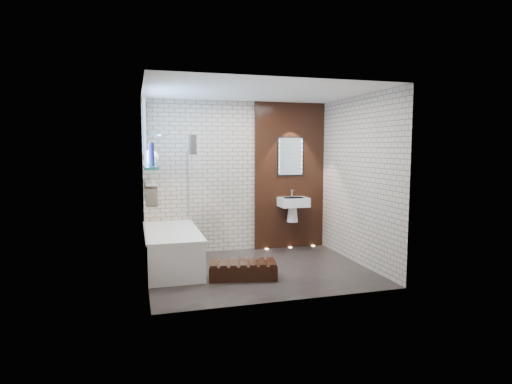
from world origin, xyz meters
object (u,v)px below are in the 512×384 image
object	(u,v)px
bathtub	(172,249)
washbasin	(293,205)
led_mirror	(290,156)
bath_screen	(191,181)
walnut_step	(243,271)

from	to	relation	value
bathtub	washbasin	bearing A→B (deg)	16.01
bathtub	led_mirror	bearing A→B (deg)	19.78
bath_screen	walnut_step	size ratio (longest dim) A/B	1.51
bathtub	washbasin	xyz separation A→B (m)	(2.17, 0.62, 0.50)
washbasin	led_mirror	size ratio (longest dim) A/B	0.83
bath_screen	walnut_step	distance (m)	1.76
bathtub	bath_screen	xyz separation A→B (m)	(0.35, 0.44, 0.99)
washbasin	led_mirror	xyz separation A→B (m)	(0.00, 0.16, 0.86)
bath_screen	led_mirror	distance (m)	1.89
bath_screen	washbasin	world-z (taller)	bath_screen
bathtub	led_mirror	xyz separation A→B (m)	(2.17, 0.78, 1.36)
washbasin	led_mirror	distance (m)	0.88
bath_screen	led_mirror	xyz separation A→B (m)	(1.82, 0.34, 0.37)
washbasin	walnut_step	bearing A→B (deg)	-132.71
bathtub	led_mirror	world-z (taller)	led_mirror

